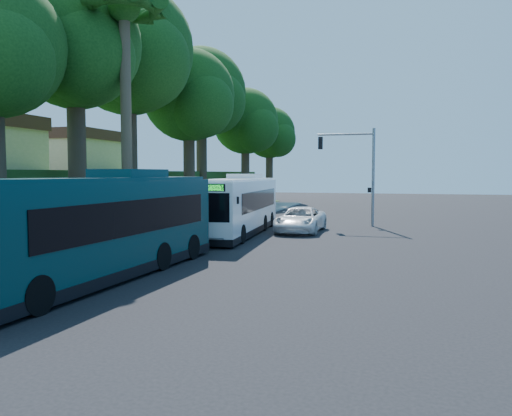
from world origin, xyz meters
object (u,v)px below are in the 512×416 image
(bus_shelter, at_px, (130,211))
(teal_bus, at_px, (97,226))
(pickup, at_px, (301,220))
(white_bus, at_px, (238,205))

(bus_shelter, distance_m, teal_bus, 8.98)
(teal_bus, relative_size, pickup, 2.33)
(bus_shelter, relative_size, white_bus, 0.25)
(white_bus, distance_m, teal_bus, 14.18)
(white_bus, bearing_deg, bus_shelter, -129.13)
(white_bus, bearing_deg, pickup, 27.76)
(bus_shelter, xyz_separation_m, white_bus, (4.16, 5.87, 0.03))
(bus_shelter, bearing_deg, teal_bus, -67.33)
(bus_shelter, relative_size, pickup, 0.56)
(white_bus, xyz_separation_m, pickup, (3.57, 2.19, -1.04))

